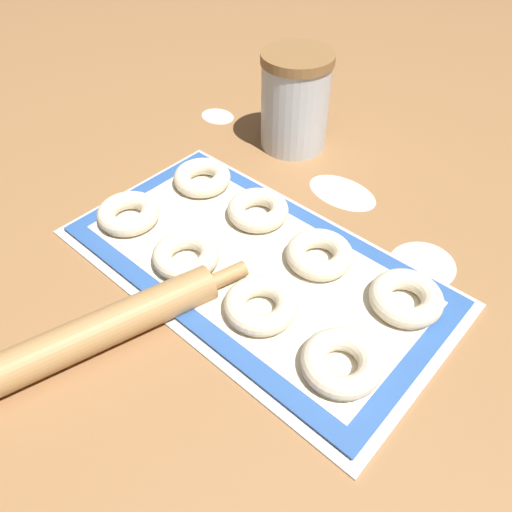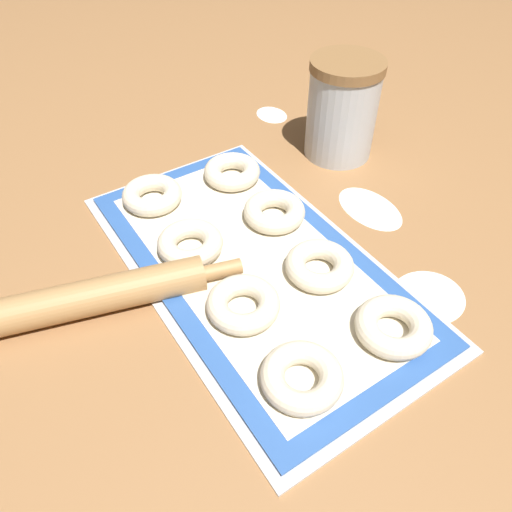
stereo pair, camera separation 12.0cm
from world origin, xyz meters
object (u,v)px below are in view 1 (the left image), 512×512
(bagel_front_far_left, at_px, (128,213))
(bagel_front_far_right, at_px, (341,363))
(bagel_back_far_left, at_px, (202,178))
(baking_tray, at_px, (256,267))
(bagel_back_mid_left, at_px, (258,210))
(bagel_back_mid_right, at_px, (319,254))
(rolling_pin, at_px, (101,330))
(flour_canister, at_px, (295,101))
(bagel_front_mid_right, at_px, (261,305))
(bagel_back_far_right, at_px, (406,298))
(bagel_front_mid_left, at_px, (186,255))

(bagel_front_far_left, xyz_separation_m, bagel_front_far_right, (0.38, -0.00, 0.00))
(bagel_back_far_left, bearing_deg, baking_tray, -22.01)
(bagel_back_far_left, relative_size, bagel_back_mid_left, 1.00)
(baking_tray, bearing_deg, bagel_back_mid_right, 44.46)
(bagel_back_mid_right, height_order, rolling_pin, rolling_pin)
(baking_tray, distance_m, rolling_pin, 0.22)
(bagel_front_far_left, height_order, bagel_back_mid_left, same)
(flour_canister, xyz_separation_m, rolling_pin, (0.11, -0.49, -0.06))
(bagel_front_far_left, distance_m, bagel_front_mid_right, 0.26)
(bagel_front_far_right, xyz_separation_m, flour_canister, (-0.35, 0.34, 0.06))
(bagel_front_far_right, height_order, rolling_pin, rolling_pin)
(rolling_pin, bearing_deg, bagel_front_mid_right, 53.24)
(bagel_front_far_right, distance_m, bagel_back_mid_left, 0.28)
(baking_tray, xyz_separation_m, bagel_front_far_right, (0.18, -0.06, 0.02))
(bagel_front_far_right, bearing_deg, bagel_back_mid_right, 135.14)
(bagel_front_mid_right, xyz_separation_m, rolling_pin, (-0.11, -0.15, -0.00))
(bagel_back_mid_left, distance_m, rolling_pin, 0.29)
(baking_tray, xyz_separation_m, bagel_back_far_left, (-0.18, 0.07, 0.02))
(bagel_back_far_left, bearing_deg, bagel_front_far_left, -96.49)
(bagel_front_mid_right, xyz_separation_m, flour_canister, (-0.23, 0.34, 0.06))
(bagel_front_far_left, distance_m, bagel_back_mid_right, 0.29)
(bagel_front_mid_right, distance_m, bagel_back_far_right, 0.18)
(bagel_back_mid_left, relative_size, bagel_back_mid_right, 1.00)
(bagel_front_mid_left, bearing_deg, bagel_front_mid_right, 1.44)
(bagel_back_far_right, bearing_deg, rolling_pin, -130.40)
(bagel_front_far_left, relative_size, bagel_front_mid_right, 1.00)
(bagel_front_mid_right, relative_size, bagel_back_mid_left, 1.00)
(bagel_back_far_right, bearing_deg, baking_tray, -159.44)
(baking_tray, bearing_deg, bagel_back_far_left, 157.99)
(bagel_front_mid_left, relative_size, bagel_back_mid_right, 1.00)
(bagel_back_far_left, bearing_deg, rolling_pin, -65.48)
(bagel_front_far_left, distance_m, bagel_front_far_right, 0.38)
(bagel_front_mid_left, distance_m, rolling_pin, 0.15)
(baking_tray, distance_m, bagel_back_mid_left, 0.10)
(bagel_front_far_right, bearing_deg, rolling_pin, -147.24)
(bagel_back_far_left, distance_m, bagel_back_far_right, 0.37)
(bagel_back_mid_left, height_order, bagel_back_mid_right, same)
(bagel_front_mid_right, height_order, bagel_front_far_right, same)
(bagel_front_far_left, relative_size, bagel_back_mid_right, 1.00)
(bagel_front_far_left, distance_m, flour_canister, 0.35)
(bagel_front_mid_left, bearing_deg, rolling_pin, -83.30)
(bagel_back_mid_right, height_order, flour_canister, flour_canister)
(bagel_back_far_right, height_order, rolling_pin, rolling_pin)
(bagel_front_mid_left, distance_m, bagel_back_mid_left, 0.14)
(baking_tray, height_order, bagel_back_far_right, bagel_back_far_right)
(bagel_front_far_left, relative_size, flour_canister, 0.55)
(bagel_back_far_left, height_order, flour_canister, flour_canister)
(bagel_front_far_right, distance_m, flour_canister, 0.49)
(bagel_front_far_left, bearing_deg, baking_tray, 16.80)
(bagel_front_far_left, relative_size, bagel_back_far_right, 1.00)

